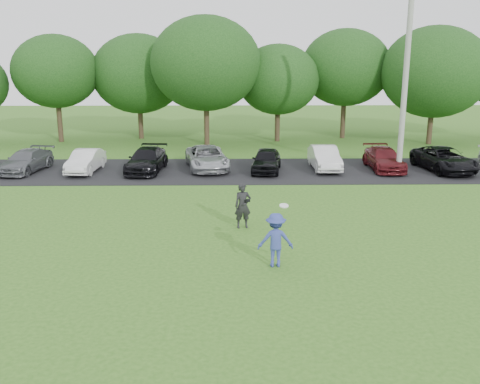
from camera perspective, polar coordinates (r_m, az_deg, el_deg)
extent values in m
plane|color=#31621C|center=(16.40, 0.20, -7.51)|extent=(100.00, 100.00, 0.00)
cube|color=black|center=(28.85, -0.31, 2.30)|extent=(32.00, 6.50, 0.03)
cylinder|color=#9D9D98|center=(28.41, 17.31, 12.40)|extent=(0.28, 0.28, 10.78)
imported|color=#344194|center=(15.89, 3.81, -5.12)|extent=(1.07, 0.63, 1.64)
cylinder|color=white|center=(15.62, 4.71, -1.46)|extent=(0.27, 0.27, 0.09)
imported|color=black|center=(19.29, 0.30, -1.47)|extent=(0.67, 0.50, 1.66)
cube|color=black|center=(19.05, 0.86, -0.92)|extent=(0.16, 0.12, 0.10)
imported|color=#585A60|center=(30.66, -21.84, 3.10)|extent=(2.21, 4.13, 1.14)
imported|color=silver|center=(29.53, -16.15, 3.20)|extent=(1.45, 3.61, 1.17)
imported|color=black|center=(28.94, -9.92, 3.38)|extent=(2.04, 4.33, 1.22)
imported|color=#A4A6AB|center=(29.13, -3.54, 3.66)|extent=(2.78, 4.73, 1.23)
imported|color=black|center=(28.53, 2.84, 3.42)|extent=(1.92, 3.74, 1.22)
imported|color=silver|center=(29.38, 9.00, 3.62)|extent=(1.38, 3.80, 1.25)
imported|color=#541217|center=(30.00, 15.10, 3.44)|extent=(1.66, 4.02, 1.16)
imported|color=black|center=(30.68, 20.92, 3.29)|extent=(2.64, 4.71, 1.24)
cylinder|color=#38281C|center=(40.37, -18.66, 7.01)|extent=(0.36, 0.36, 2.70)
ellipsoid|color=#214C19|center=(40.10, -19.08, 12.08)|extent=(5.94, 5.94, 5.05)
cylinder|color=#38281C|center=(40.46, -10.54, 7.19)|extent=(0.36, 0.36, 2.20)
ellipsoid|color=#214C19|center=(40.17, -10.78, 12.29)|extent=(6.68, 6.68, 5.68)
cylinder|color=#38281C|center=(37.14, -3.57, 7.14)|extent=(0.36, 0.36, 2.70)
ellipsoid|color=#214C19|center=(36.83, -3.68, 13.53)|extent=(7.42, 7.42, 6.31)
cylinder|color=#38281C|center=(38.66, 4.00, 7.06)|extent=(0.36, 0.36, 2.20)
ellipsoid|color=#214C19|center=(38.37, 4.09, 11.89)|extent=(5.76, 5.76, 4.90)
cylinder|color=#38281C|center=(40.73, 10.93, 7.57)|extent=(0.36, 0.36, 2.70)
ellipsoid|color=#214C19|center=(40.46, 11.19, 12.90)|extent=(6.50, 6.50, 5.53)
cylinder|color=#38281C|center=(39.62, 19.59, 6.44)|extent=(0.36, 0.36, 2.20)
ellipsoid|color=#214C19|center=(39.31, 20.07, 11.94)|extent=(7.24, 7.24, 6.15)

